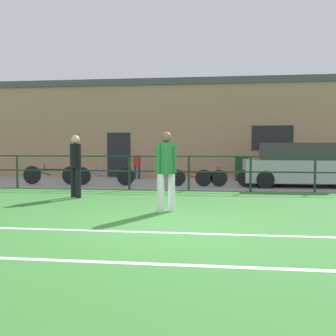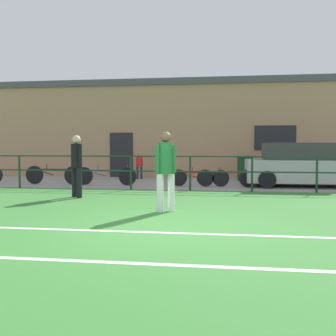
{
  "view_description": "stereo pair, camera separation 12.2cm",
  "coord_description": "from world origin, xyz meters",
  "px_view_note": "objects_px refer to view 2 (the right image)",
  "views": [
    {
      "loc": [
        0.93,
        -6.68,
        1.45
      ],
      "look_at": [
        -0.26,
        2.6,
        0.93
      ],
      "focal_mm": 41.35,
      "sensor_mm": 36.0,
      "label": 1
    },
    {
      "loc": [
        1.05,
        -6.66,
        1.45
      ],
      "look_at": [
        -0.26,
        2.6,
        0.93
      ],
      "focal_mm": 41.35,
      "sensor_mm": 36.0,
      "label": 2
    }
  ],
  "objects_px": {
    "trash_bin_0": "(244,168)",
    "bicycle_parked_1": "(54,175)",
    "bicycle_parked_3": "(226,178)",
    "spectator_child": "(139,164)",
    "player_striker": "(166,166)",
    "bicycle_parked_0": "(199,178)",
    "bicycle_parked_2": "(106,176)",
    "player_goalkeeper": "(77,162)",
    "parked_car_red": "(303,166)"
  },
  "relations": [
    {
      "from": "trash_bin_0",
      "to": "bicycle_parked_1",
      "type": "bearing_deg",
      "value": -159.56
    },
    {
      "from": "bicycle_parked_3",
      "to": "trash_bin_0",
      "type": "height_order",
      "value": "trash_bin_0"
    },
    {
      "from": "spectator_child",
      "to": "bicycle_parked_1",
      "type": "relative_size",
      "value": 0.52
    },
    {
      "from": "spectator_child",
      "to": "bicycle_parked_3",
      "type": "distance_m",
      "value": 4.74
    },
    {
      "from": "player_striker",
      "to": "bicycle_parked_0",
      "type": "height_order",
      "value": "player_striker"
    },
    {
      "from": "bicycle_parked_2",
      "to": "trash_bin_0",
      "type": "bearing_deg",
      "value": 27.4
    },
    {
      "from": "spectator_child",
      "to": "bicycle_parked_0",
      "type": "distance_m",
      "value": 4.02
    },
    {
      "from": "spectator_child",
      "to": "bicycle_parked_3",
      "type": "xyz_separation_m",
      "value": [
        3.77,
        -2.85,
        -0.34
      ]
    },
    {
      "from": "trash_bin_0",
      "to": "bicycle_parked_3",
      "type": "bearing_deg",
      "value": -105.74
    },
    {
      "from": "player_goalkeeper",
      "to": "bicycle_parked_1",
      "type": "relative_size",
      "value": 0.79
    },
    {
      "from": "player_goalkeeper",
      "to": "trash_bin_0",
      "type": "distance_m",
      "value": 7.86
    },
    {
      "from": "bicycle_parked_2",
      "to": "trash_bin_0",
      "type": "xyz_separation_m",
      "value": [
        5.2,
        2.7,
        0.18
      ]
    },
    {
      "from": "bicycle_parked_0",
      "to": "player_striker",
      "type": "bearing_deg",
      "value": -94.7
    },
    {
      "from": "bicycle_parked_1",
      "to": "trash_bin_0",
      "type": "distance_m",
      "value": 7.73
    },
    {
      "from": "player_striker",
      "to": "bicycle_parked_3",
      "type": "xyz_separation_m",
      "value": [
        1.39,
        5.36,
        -0.67
      ]
    },
    {
      "from": "bicycle_parked_1",
      "to": "bicycle_parked_2",
      "type": "distance_m",
      "value": 2.04
    },
    {
      "from": "parked_car_red",
      "to": "bicycle_parked_3",
      "type": "height_order",
      "value": "parked_car_red"
    },
    {
      "from": "parked_car_red",
      "to": "bicycle_parked_1",
      "type": "distance_m",
      "value": 9.24
    },
    {
      "from": "player_goalkeeper",
      "to": "spectator_child",
      "type": "distance_m",
      "value": 6.22
    },
    {
      "from": "parked_car_red",
      "to": "bicycle_parked_2",
      "type": "relative_size",
      "value": 1.78
    },
    {
      "from": "spectator_child",
      "to": "trash_bin_0",
      "type": "height_order",
      "value": "spectator_child"
    },
    {
      "from": "player_goalkeeper",
      "to": "player_striker",
      "type": "height_order",
      "value": "player_striker"
    },
    {
      "from": "player_goalkeeper",
      "to": "parked_car_red",
      "type": "distance_m",
      "value": 7.99
    },
    {
      "from": "spectator_child",
      "to": "bicycle_parked_1",
      "type": "bearing_deg",
      "value": 29.71
    },
    {
      "from": "bicycle_parked_1",
      "to": "bicycle_parked_3",
      "type": "relative_size",
      "value": 1.07
    },
    {
      "from": "bicycle_parked_0",
      "to": "bicycle_parked_3",
      "type": "relative_size",
      "value": 1.0
    },
    {
      "from": "player_goalkeeper",
      "to": "trash_bin_0",
      "type": "bearing_deg",
      "value": 88.66
    },
    {
      "from": "spectator_child",
      "to": "bicycle_parked_2",
      "type": "relative_size",
      "value": 0.5
    },
    {
      "from": "player_striker",
      "to": "spectator_child",
      "type": "height_order",
      "value": "player_striker"
    },
    {
      "from": "spectator_child",
      "to": "bicycle_parked_2",
      "type": "xyz_separation_m",
      "value": [
        -0.67,
        -2.85,
        -0.31
      ]
    },
    {
      "from": "player_striker",
      "to": "bicycle_parked_1",
      "type": "xyz_separation_m",
      "value": [
        -5.09,
        5.36,
        -0.63
      ]
    },
    {
      "from": "bicycle_parked_1",
      "to": "spectator_child",
      "type": "bearing_deg",
      "value": 46.47
    },
    {
      "from": "trash_bin_0",
      "to": "player_goalkeeper",
      "type": "bearing_deg",
      "value": -129.68
    },
    {
      "from": "bicycle_parked_0",
      "to": "trash_bin_0",
      "type": "distance_m",
      "value": 3.2
    },
    {
      "from": "bicycle_parked_0",
      "to": "bicycle_parked_2",
      "type": "xyz_separation_m",
      "value": [
        -3.49,
        0.0,
        0.03
      ]
    },
    {
      "from": "spectator_child",
      "to": "bicycle_parked_2",
      "type": "bearing_deg",
      "value": 60.01
    },
    {
      "from": "bicycle_parked_1",
      "to": "bicycle_parked_3",
      "type": "height_order",
      "value": "bicycle_parked_1"
    },
    {
      "from": "player_goalkeeper",
      "to": "bicycle_parked_2",
      "type": "relative_size",
      "value": 0.76
    },
    {
      "from": "spectator_child",
      "to": "bicycle_parked_1",
      "type": "height_order",
      "value": "spectator_child"
    },
    {
      "from": "bicycle_parked_2",
      "to": "trash_bin_0",
      "type": "distance_m",
      "value": 5.86
    },
    {
      "from": "bicycle_parked_0",
      "to": "bicycle_parked_3",
      "type": "distance_m",
      "value": 0.95
    },
    {
      "from": "parked_car_red",
      "to": "trash_bin_0",
      "type": "distance_m",
      "value": 2.95
    },
    {
      "from": "bicycle_parked_0",
      "to": "trash_bin_0",
      "type": "xyz_separation_m",
      "value": [
        1.71,
        2.7,
        0.21
      ]
    },
    {
      "from": "bicycle_parked_0",
      "to": "bicycle_parked_2",
      "type": "bearing_deg",
      "value": 180.0
    },
    {
      "from": "trash_bin_0",
      "to": "player_striker",
      "type": "bearing_deg",
      "value": -104.96
    },
    {
      "from": "bicycle_parked_1",
      "to": "bicycle_parked_3",
      "type": "xyz_separation_m",
      "value": [
        6.48,
        -0.0,
        -0.04
      ]
    },
    {
      "from": "player_goalkeeper",
      "to": "parked_car_red",
      "type": "height_order",
      "value": "player_goalkeeper"
    },
    {
      "from": "parked_car_red",
      "to": "bicycle_parked_1",
      "type": "height_order",
      "value": "parked_car_red"
    },
    {
      "from": "player_goalkeeper",
      "to": "parked_car_red",
      "type": "bearing_deg",
      "value": 67.28
    },
    {
      "from": "bicycle_parked_2",
      "to": "bicycle_parked_3",
      "type": "relative_size",
      "value": 1.11
    }
  ]
}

